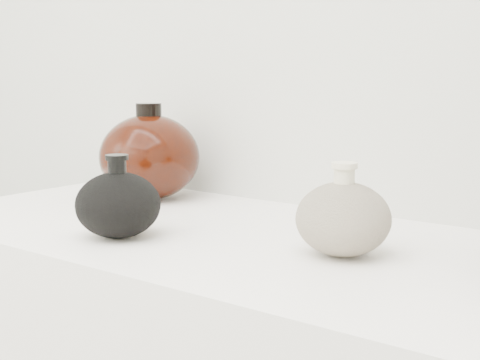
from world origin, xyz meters
The scene contains 3 objects.
black_gourd_vase centered at (-0.16, 0.83, 0.95)m, with size 0.17×0.17×0.12m.
cream_gourd_vase centered at (0.15, 0.94, 0.95)m, with size 0.17×0.17×0.12m.
left_round_pot centered at (-0.35, 1.08, 0.98)m, with size 0.24×0.24×0.18m.
Camera 1 is at (0.56, 0.17, 1.14)m, focal length 50.00 mm.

